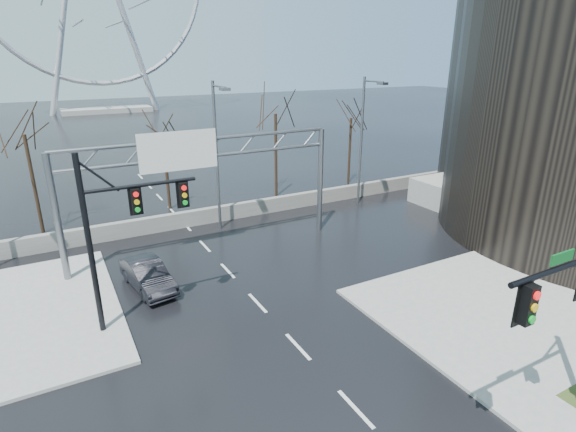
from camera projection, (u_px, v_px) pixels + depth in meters
ground at (356, 409)px, 15.45m from camera, size 260.00×260.00×0.00m
sidewalk_right_ext at (499, 307)px, 21.59m from camera, size 12.00×10.00×0.15m
sidewalk_far at (1, 322)px, 20.39m from camera, size 10.00×12.00×0.15m
barrier_wall at (186, 219)px, 31.80m from camera, size 52.00×0.50×1.10m
signal_mast_far at (117, 226)px, 18.59m from camera, size 4.72×0.41×8.00m
sign_gantry at (199, 171)px, 25.91m from camera, size 16.36×0.40×7.60m
streetlight_mid at (218, 146)px, 29.39m from camera, size 0.50×2.55×10.00m
streetlight_right at (364, 132)px, 34.80m from camera, size 0.50×2.55×10.00m
tree_left at (26, 146)px, 28.81m from camera, size 3.75×3.75×7.50m
tree_center at (164, 144)px, 33.96m from camera, size 3.25×3.25×6.50m
tree_right at (276, 124)px, 36.84m from camera, size 3.90×3.90×7.80m
tree_far_right at (351, 126)px, 41.13m from camera, size 3.40×3.40×6.80m
car at (148, 275)px, 23.26m from camera, size 2.21×4.66×1.48m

